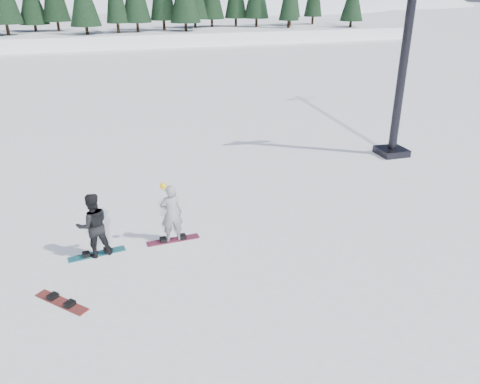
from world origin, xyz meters
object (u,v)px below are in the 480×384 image
Objects in this scene: lift_tower at (401,81)px; snowboarder_man at (93,225)px; snowboarder_woman at (171,213)px; snowboard_loose_b at (62,302)px.

snowboarder_man is (-12.58, -4.40, -2.25)m from lift_tower.
snowboard_loose_b is (-3.01, -2.01, -0.85)m from snowboarder_woman.
lift_tower reaches higher than snowboarder_man.
snowboarder_woman reaches higher than snowboard_loose_b.
snowboard_loose_b is (-0.91, -1.93, -0.88)m from snowboarder_man.
lift_tower is 13.52m from snowboarder_man.
lift_tower is at bearing -168.99° from snowboarder_man.
snowboard_loose_b is at bearing 56.57° from snowboarder_man.
lift_tower is 4.33× the size of snowboarder_man.
lift_tower reaches higher than snowboarder_woman.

